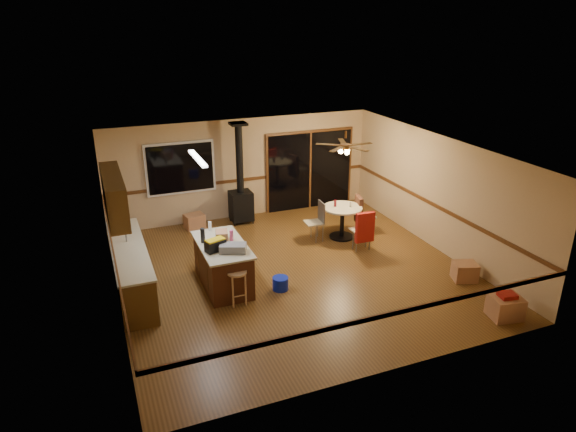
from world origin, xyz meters
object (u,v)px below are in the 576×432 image
bar_stool (237,287)px  chair_right (360,210)px  blue_bucket (280,283)px  box_corner_a (505,307)px  dining_table (342,217)px  chair_near (364,227)px  wood_stove (241,196)px  chair_left (318,217)px  toolbox_grey (233,248)px  box_corner_b (465,271)px  box_under_window (194,221)px  kitchen_island (223,265)px  toolbox_black (215,246)px

bar_stool → chair_right: size_ratio=0.96×
blue_bucket → box_corner_a: (3.35, -2.41, 0.07)m
dining_table → chair_near: (0.10, -0.88, 0.06)m
wood_stove → chair_left: size_ratio=4.89×
toolbox_grey → box_corner_b: 4.72m
chair_right → box_under_window: size_ratio=1.51×
kitchen_island → wood_stove: wood_stove is taller
chair_left → chair_near: (0.69, -0.98, 0.01)m
box_under_window → toolbox_grey: bearing=-89.7°
chair_near → kitchen_island: bearing=-174.3°
toolbox_black → box_corner_b: (4.79, -1.35, -0.82)m
dining_table → chair_right: (0.52, 0.10, 0.06)m
bar_stool → blue_bucket: bar_stool is taller
bar_stool → wood_stove: bearing=72.1°
wood_stove → bar_stool: (-1.24, -3.83, -0.39)m
box_corner_b → box_corner_a: bearing=-100.7°
bar_stool → chair_near: chair_near is taller
blue_bucket → chair_right: (2.80, 1.90, 0.47)m
chair_near → box_corner_a: bearing=-73.6°
chair_right → box_corner_a: bearing=-82.7°
wood_stove → chair_left: bearing=-51.7°
wood_stove → box_corner_b: bearing=-54.7°
chair_near → box_corner_b: (1.24, -1.94, -0.41)m
blue_bucket → box_corner_b: size_ratio=0.68×
toolbox_black → chair_left: (2.86, 1.56, -0.42)m
blue_bucket → box_corner_a: box_corner_a is taller
wood_stove → bar_stool: 4.04m
chair_near → chair_right: same height
box_corner_a → blue_bucket: bearing=144.3°
dining_table → chair_left: size_ratio=1.82×
kitchen_island → blue_bucket: (0.99, -0.59, -0.32)m
bar_stool → chair_right: chair_right is taller
bar_stool → box_under_window: bearing=89.6°
wood_stove → chair_right: bearing=-34.9°
chair_left → blue_bucket: bearing=-131.6°
box_corner_a → box_corner_b: bearing=79.3°
chair_right → toolbox_grey: bearing=-154.8°
toolbox_black → bar_stool: size_ratio=0.56×
box_corner_b → chair_right: bearing=105.6°
box_under_window → toolbox_black: bearing=-94.6°
toolbox_black → dining_table: size_ratio=0.40×
chair_right → box_corner_b: chair_right is taller
kitchen_island → chair_right: (3.79, 1.32, 0.14)m
dining_table → box_corner_a: (1.07, -4.21, -0.33)m
box_under_window → box_corner_a: bearing=-55.1°
wood_stove → toolbox_grey: 3.68m
toolbox_black → box_corner_b: toolbox_black is taller
box_under_window → wood_stove: bearing=-2.4°
toolbox_grey → chair_right: (3.68, 1.74, -0.38)m
chair_right → box_corner_b: size_ratio=1.53×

